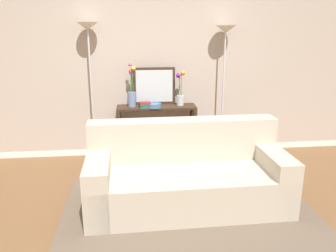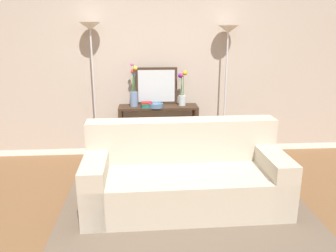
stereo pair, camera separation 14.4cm
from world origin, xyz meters
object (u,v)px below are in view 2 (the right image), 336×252
(vase_tall_flowers, at_px, (134,92))
(book_stack, at_px, (147,105))
(floor_lamp_left, at_px, (92,54))
(floor_lamp_right, at_px, (227,56))
(fruit_bowl, at_px, (156,105))
(wall_mirror, at_px, (156,86))
(book_row_under_console, at_px, (142,155))
(console_table, at_px, (158,123))
(couch, at_px, (184,177))
(vase_short_flowers, at_px, (182,92))

(vase_tall_flowers, height_order, book_stack, vase_tall_flowers)
(floor_lamp_left, xyz_separation_m, vase_tall_flowers, (0.55, -0.02, -0.51))
(floor_lamp_right, bearing_deg, fruit_bowl, -172.70)
(wall_mirror, bearing_deg, fruit_bowl, -95.83)
(floor_lamp_right, bearing_deg, wall_mirror, 174.70)
(floor_lamp_right, distance_m, wall_mirror, 1.07)
(book_stack, distance_m, book_row_under_console, 0.77)
(console_table, height_order, fruit_bowl, fruit_bowl)
(console_table, height_order, wall_mirror, wall_mirror)
(floor_lamp_left, distance_m, floor_lamp_right, 1.85)
(vase_tall_flowers, relative_size, fruit_bowl, 3.01)
(couch, bearing_deg, vase_short_flowers, 84.97)
(floor_lamp_right, height_order, book_row_under_console, floor_lamp_right)
(couch, distance_m, book_row_under_console, 1.46)
(wall_mirror, xyz_separation_m, book_row_under_console, (-0.23, -0.13, -0.99))
(fruit_bowl, bearing_deg, wall_mirror, 84.17)
(console_table, xyz_separation_m, wall_mirror, (-0.02, 0.13, 0.52))
(couch, height_order, floor_lamp_left, floor_lamp_left)
(floor_lamp_left, distance_m, vase_short_flowers, 1.33)
(book_stack, bearing_deg, vase_tall_flowers, 157.49)
(fruit_bowl, bearing_deg, console_table, 65.85)
(floor_lamp_right, xyz_separation_m, book_row_under_console, (-1.20, -0.04, -1.42))
(wall_mirror, distance_m, book_row_under_console, 1.02)
(couch, height_order, vase_short_flowers, vase_short_flowers)
(wall_mirror, relative_size, vase_short_flowers, 1.20)
(vase_tall_flowers, bearing_deg, floor_lamp_left, 177.78)
(floor_lamp_right, height_order, vase_short_flowers, floor_lamp_right)
(couch, height_order, fruit_bowl, couch)
(floor_lamp_right, relative_size, vase_tall_flowers, 3.13)
(console_table, distance_m, vase_short_flowers, 0.57)
(console_table, xyz_separation_m, vase_short_flowers, (0.34, 0.02, 0.45))
(console_table, distance_m, floor_lamp_right, 1.35)
(couch, bearing_deg, floor_lamp_right, 62.02)
(floor_lamp_right, relative_size, fruit_bowl, 9.42)
(couch, bearing_deg, floor_lamp_left, 128.37)
(console_table, xyz_separation_m, floor_lamp_right, (0.96, 0.04, 0.94))
(vase_short_flowers, bearing_deg, floor_lamp_left, 179.13)
(floor_lamp_left, relative_size, vase_tall_flowers, 3.19)
(vase_short_flowers, distance_m, book_row_under_console, 1.09)
(console_table, relative_size, wall_mirror, 1.88)
(book_stack, relative_size, book_row_under_console, 0.44)
(fruit_bowl, height_order, book_row_under_console, fruit_bowl)
(book_stack, height_order, book_row_under_console, book_stack)
(wall_mirror, bearing_deg, console_table, -81.93)
(couch, relative_size, vase_tall_flowers, 3.49)
(floor_lamp_left, height_order, fruit_bowl, floor_lamp_left)
(fruit_bowl, relative_size, book_stack, 1.05)
(couch, height_order, wall_mirror, wall_mirror)
(vase_tall_flowers, bearing_deg, book_row_under_console, -9.95)
(floor_lamp_left, bearing_deg, floor_lamp_right, 0.00)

